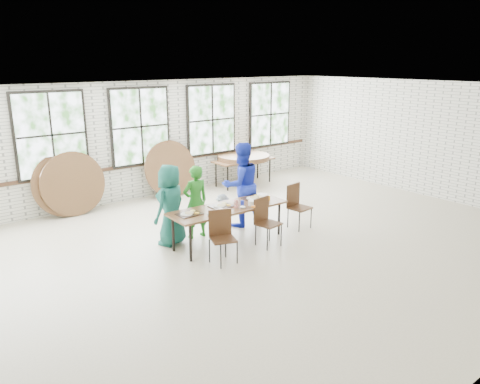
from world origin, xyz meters
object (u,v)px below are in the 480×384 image
(chair_near_left, at_px, (222,232))
(storage_table, at_px, (243,161))
(dining_table, at_px, (228,209))
(chair_near_right, at_px, (265,217))

(chair_near_left, height_order, storage_table, chair_near_left)
(dining_table, relative_size, storage_table, 1.34)
(dining_table, xyz_separation_m, storage_table, (3.07, 3.32, -0.00))
(dining_table, bearing_deg, storage_table, 49.14)
(chair_near_right, relative_size, storage_table, 0.52)
(dining_table, height_order, chair_near_left, chair_near_left)
(dining_table, xyz_separation_m, chair_near_left, (-0.63, -0.63, -0.13))
(chair_near_left, xyz_separation_m, chair_near_right, (1.12, 0.10, 0.00))
(chair_near_left, distance_m, chair_near_right, 1.12)
(dining_table, distance_m, chair_near_left, 0.90)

